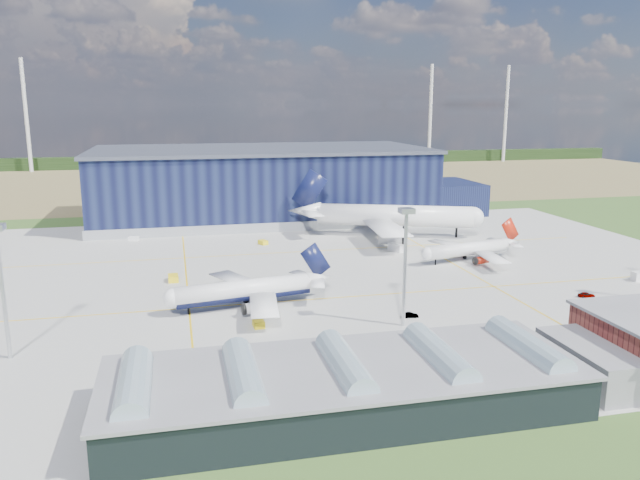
{
  "coord_description": "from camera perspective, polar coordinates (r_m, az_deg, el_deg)",
  "views": [
    {
      "loc": [
        -31.62,
        -137.35,
        41.72
      ],
      "look_at": [
        3.92,
        14.59,
        7.79
      ],
      "focal_mm": 35.0,
      "sensor_mm": 36.0,
      "label": 1
    }
  ],
  "objects": [
    {
      "name": "ground",
      "position": [
        146.98,
        -0.19,
        -4.22
      ],
      "size": [
        600.0,
        600.0,
        0.0
      ],
      "primitive_type": "plane",
      "color": "#2B4F1D",
      "rests_on": "ground"
    },
    {
      "name": "apron",
      "position": [
        156.37,
        -1.02,
        -3.2
      ],
      "size": [
        220.0,
        160.0,
        0.08
      ],
      "color": "#A6A5A1",
      "rests_on": "ground"
    },
    {
      "name": "farmland",
      "position": [
        361.16,
        -8.09,
        5.51
      ],
      "size": [
        600.0,
        220.0,
        0.01
      ],
      "primitive_type": "cube",
      "color": "olive",
      "rests_on": "ground"
    },
    {
      "name": "treeline",
      "position": [
        440.11,
        -9.07,
        7.2
      ],
      "size": [
        600.0,
        8.0,
        8.0
      ],
      "primitive_type": "cube",
      "color": "black",
      "rests_on": "ground"
    },
    {
      "name": "hangar",
      "position": [
        236.61,
        -4.71,
        4.92
      ],
      "size": [
        145.0,
        62.0,
        26.1
      ],
      "color": "black",
      "rests_on": "ground"
    },
    {
      "name": "glass_concourse",
      "position": [
        89.79,
        4.51,
        -12.83
      ],
      "size": [
        78.0,
        23.0,
        8.6
      ],
      "color": "black",
      "rests_on": "ground"
    },
    {
      "name": "light_mast_west",
      "position": [
        114.11,
        -27.19,
        -2.44
      ],
      "size": [
        2.6,
        2.6,
        23.0
      ],
      "color": "silver",
      "rests_on": "ground"
    },
    {
      "name": "light_mast_center",
      "position": [
        118.1,
        7.82,
        -0.71
      ],
      "size": [
        2.6,
        2.6,
        23.0
      ],
      "color": "silver",
      "rests_on": "ground"
    },
    {
      "name": "airliner_navy",
      "position": [
        130.96,
        -7.02,
        -3.62
      ],
      "size": [
        43.05,
        42.39,
        12.15
      ],
      "primitive_type": null,
      "rotation": [
        0.0,
        0.0,
        3.32
      ],
      "color": "white",
      "rests_on": "ground"
    },
    {
      "name": "airliner_red",
      "position": [
        173.12,
        13.36,
        -0.19
      ],
      "size": [
        38.57,
        38.01,
        10.72
      ],
      "primitive_type": null,
      "rotation": [
        0.0,
        0.0,
        3.34
      ],
      "color": "white",
      "rests_on": "ground"
    },
    {
      "name": "airliner_widebody",
      "position": [
        201.98,
        6.85,
        3.24
      ],
      "size": [
        81.47,
        80.69,
        20.65
      ],
      "primitive_type": null,
      "rotation": [
        0.0,
        0.0,
        -0.37
      ],
      "color": "white",
      "rests_on": "ground"
    },
    {
      "name": "gse_tug_a",
      "position": [
        154.57,
        -13.27,
        -3.42
      ],
      "size": [
        2.48,
        3.93,
        1.61
      ],
      "primitive_type": "cube",
      "rotation": [
        0.0,
        0.0,
        0.03
      ],
      "color": "yellow",
      "rests_on": "ground"
    },
    {
      "name": "gse_tug_b",
      "position": [
        120.97,
        -5.64,
        -7.63
      ],
      "size": [
        2.19,
        3.17,
        1.34
      ],
      "primitive_type": "cube",
      "rotation": [
        0.0,
        0.0,
        0.05
      ],
      "color": "yellow",
      "rests_on": "ground"
    },
    {
      "name": "gse_van_a",
      "position": [
        116.98,
        15.35,
        -8.44
      ],
      "size": [
        5.84,
        2.88,
        2.48
      ],
      "primitive_type": "cube",
      "rotation": [
        0.0,
        0.0,
        1.64
      ],
      "color": "white",
      "rests_on": "ground"
    },
    {
      "name": "gse_van_b",
      "position": [
        181.94,
        6.99,
        -0.71
      ],
      "size": [
        4.19,
        5.5,
        2.29
      ],
      "primitive_type": "cube",
      "rotation": [
        0.0,
        0.0,
        0.44
      ],
      "color": "white",
      "rests_on": "ground"
    },
    {
      "name": "gse_tug_c",
      "position": [
        190.55,
        -5.23,
        -0.22
      ],
      "size": [
        2.99,
        3.61,
        1.36
      ],
      "primitive_type": "cube",
      "rotation": [
        0.0,
        0.0,
        0.4
      ],
      "color": "yellow",
      "rests_on": "ground"
    },
    {
      "name": "gse_cart_b",
      "position": [
        203.64,
        -16.68,
        0.11
      ],
      "size": [
        3.46,
        2.8,
        1.3
      ],
      "primitive_type": "cube",
      "rotation": [
        0.0,
        0.0,
        1.27
      ],
      "color": "white",
      "rests_on": "ground"
    },
    {
      "name": "airstair",
      "position": [
        111.01,
        13.51,
        -9.37
      ],
      "size": [
        2.38,
        4.67,
        2.86
      ],
      "primitive_type": "cube",
      "rotation": [
        0.0,
        0.0,
        0.14
      ],
      "color": "white",
      "rests_on": "ground"
    },
    {
      "name": "car_a",
      "position": [
        150.27,
        23.19,
        -4.63
      ],
      "size": [
        3.82,
        2.23,
        1.22
      ],
      "primitive_type": "imported",
      "rotation": [
        0.0,
        0.0,
        1.34
      ],
      "color": "#99999E",
      "rests_on": "ground"
    },
    {
      "name": "car_b",
      "position": [
        126.84,
        8.27,
        -6.82
      ],
      "size": [
        3.33,
        1.61,
        1.05
      ],
      "primitive_type": "imported",
      "rotation": [
        0.0,
        0.0,
        1.41
      ],
      "color": "#99999E",
      "rests_on": "ground"
    }
  ]
}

